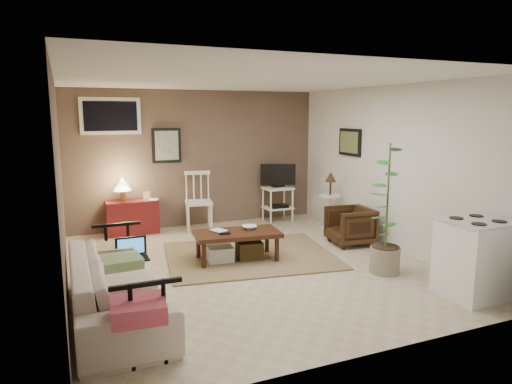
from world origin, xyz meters
name	(u,v)px	position (x,y,z in m)	size (l,w,h in m)	color
floor	(251,265)	(0.00, 0.00, 0.00)	(5.00, 5.00, 0.00)	#C1B293
art_back	(167,145)	(-0.55, 2.48, 1.45)	(0.50, 0.03, 0.60)	black
art_right	(350,142)	(2.23, 1.05, 1.52)	(0.03, 0.60, 0.45)	black
window	(111,116)	(-1.45, 2.48, 1.95)	(0.96, 0.03, 0.60)	white
rug	(250,255)	(0.14, 0.37, 0.01)	(2.30, 1.84, 0.02)	olive
coffee_table	(237,244)	(-0.11, 0.25, 0.24)	(1.21, 0.72, 0.43)	#3E1B11
sofa	(116,277)	(-1.80, -0.94, 0.41)	(2.11, 0.62, 0.83)	silver
sofa_pillows	(124,275)	(-1.75, -1.18, 0.51)	(0.41, 2.01, 0.14)	beige
sofa_end_rails	(130,281)	(-1.68, -0.94, 0.36)	(0.57, 2.11, 0.71)	black
laptop	(132,252)	(-1.60, -0.57, 0.53)	(0.33, 0.24, 0.22)	black
red_console	(132,214)	(-1.21, 2.29, 0.34)	(0.84, 0.37, 0.97)	maroon
spindle_chair	(199,203)	(-0.09, 2.16, 0.47)	(0.53, 0.53, 1.00)	white
tv_stand	(278,191)	(1.43, 2.14, 0.57)	(0.61, 0.42, 1.08)	white
side_table	(330,194)	(1.99, 1.24, 0.63)	(0.38, 0.38, 1.01)	white
armchair	(350,224)	(1.79, 0.34, 0.32)	(0.62, 0.58, 0.64)	#311E0D
potted_plant	(387,204)	(1.45, -0.92, 0.88)	(0.42, 0.42, 1.66)	gray
stove	(474,258)	(1.85, -1.91, 0.43)	(0.66, 0.62, 0.87)	white
bowl	(249,222)	(0.11, 0.31, 0.51)	(0.20, 0.05, 0.20)	#3E1B11
book_table	(214,224)	(-0.40, 0.34, 0.52)	(0.16, 0.02, 0.22)	#3E1B11
book_console	(148,194)	(-0.94, 2.21, 0.67)	(0.16, 0.02, 0.21)	#3E1B11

